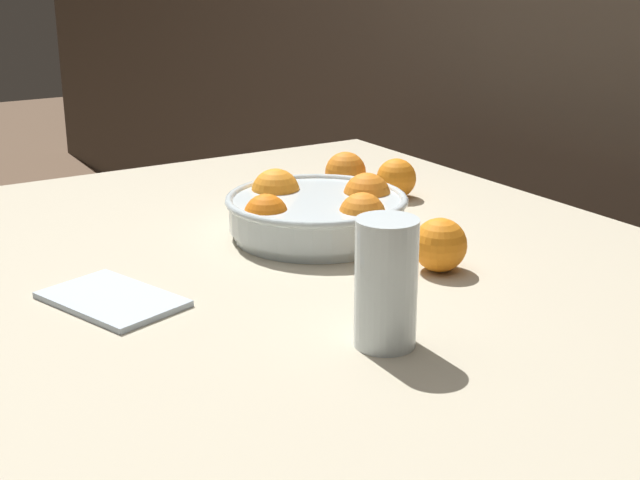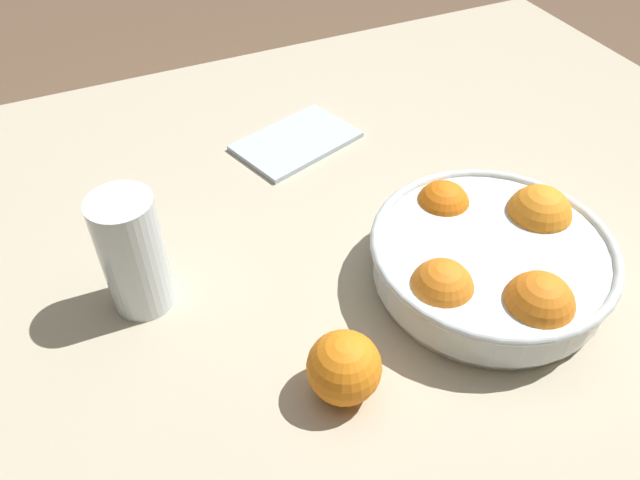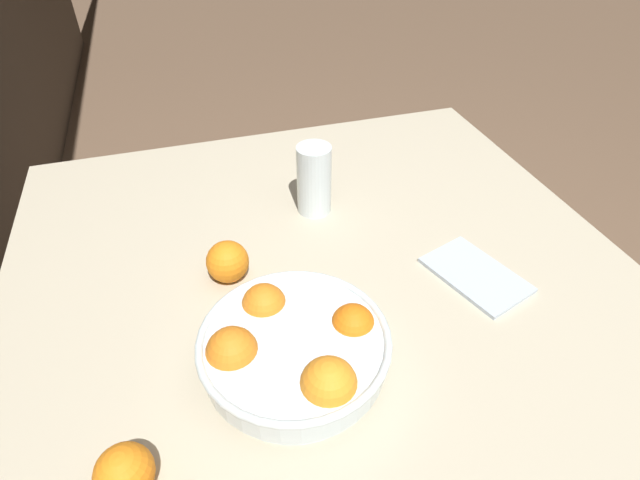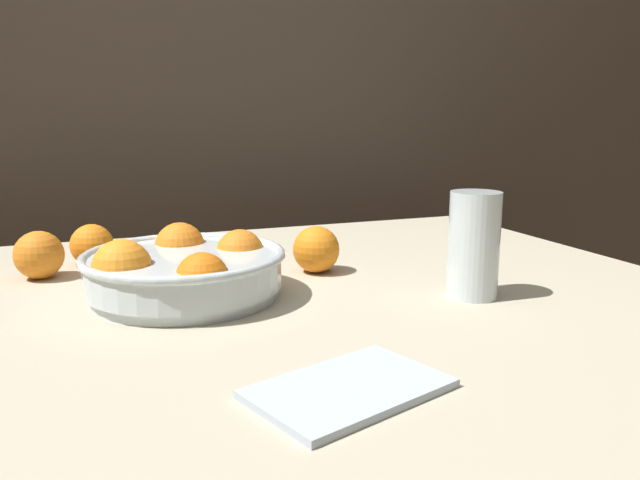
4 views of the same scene
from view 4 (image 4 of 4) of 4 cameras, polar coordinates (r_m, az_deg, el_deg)
dining_table at (r=0.85m, az=-5.00°, el=-10.41°), size 1.33×1.14×0.70m
fruit_bowl at (r=0.89m, az=-12.32°, el=-2.64°), size 0.28×0.28×0.09m
juice_glass at (r=0.90m, az=13.86°, el=-0.97°), size 0.07×0.07×0.15m
orange_loose_near_bowl at (r=1.07m, az=-24.31°, el=-1.26°), size 0.08×0.08×0.08m
orange_loose_front at (r=1.12m, az=-20.13°, el=-0.45°), size 0.07×0.07×0.07m
orange_loose_aside at (r=1.01m, az=-0.35°, el=-0.87°), size 0.08×0.08×0.08m
napkin at (r=0.60m, az=2.65°, el=-13.43°), size 0.21×0.17×0.01m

